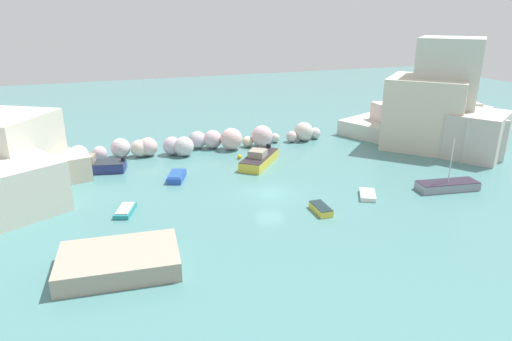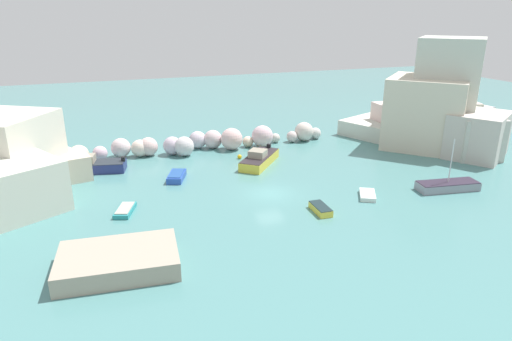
# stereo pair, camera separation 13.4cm
# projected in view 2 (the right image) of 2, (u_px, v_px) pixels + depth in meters

# --- Properties ---
(cove_water) EXTENTS (160.00, 160.00, 0.00)m
(cove_water) POSITION_uv_depth(u_px,v_px,m) (270.00, 193.00, 42.11)
(cove_water) COLOR teal
(cove_water) RESTS_ON ground
(cliff_headland_right) EXTENTS (19.73, 21.40, 13.16)m
(cliff_headland_right) POSITION_uv_depth(u_px,v_px,m) (437.00, 114.00, 57.58)
(cliff_headland_right) COLOR beige
(cliff_headland_right) RESTS_ON ground
(rock_breakwater) EXTENTS (32.61, 4.69, 2.67)m
(rock_breakwater) POSITION_uv_depth(u_px,v_px,m) (197.00, 142.00, 54.26)
(rock_breakwater) COLOR silver
(rock_breakwater) RESTS_ON ground
(stone_dock) EXTENTS (8.10, 5.73, 1.30)m
(stone_dock) POSITION_uv_depth(u_px,v_px,m) (119.00, 261.00, 29.52)
(stone_dock) COLOR #A89B88
(stone_dock) RESTS_ON ground
(channel_buoy) EXTENTS (0.50, 0.50, 0.50)m
(channel_buoy) POSITION_uv_depth(u_px,v_px,m) (240.00, 157.00, 51.87)
(channel_buoy) COLOR gold
(channel_buoy) RESTS_ON cove_water
(moored_boat_0) EXTENTS (2.46, 2.93, 0.40)m
(moored_boat_0) POSITION_uv_depth(u_px,v_px,m) (367.00, 195.00, 41.21)
(moored_boat_0) COLOR silver
(moored_boat_0) RESTS_ON cove_water
(moored_boat_1) EXTENTS (6.07, 2.75, 5.02)m
(moored_boat_1) POSITION_uv_depth(u_px,v_px,m) (448.00, 186.00, 42.75)
(moored_boat_1) COLOR gray
(moored_boat_1) RESTS_ON cove_water
(moored_boat_2) EXTENTS (7.05, 3.82, 1.82)m
(moored_boat_2) POSITION_uv_depth(u_px,v_px,m) (91.00, 165.00, 47.63)
(moored_boat_2) COLOR navy
(moored_boat_2) RESTS_ON cove_water
(moored_boat_3) EXTENTS (2.52, 3.48, 0.70)m
(moored_boat_3) POSITION_uv_depth(u_px,v_px,m) (177.00, 176.00, 45.49)
(moored_boat_3) COLOR #294FB3
(moored_boat_3) RESTS_ON cove_water
(moored_boat_4) EXTENTS (6.13, 6.61, 1.80)m
(moored_boat_4) POSITION_uv_depth(u_px,v_px,m) (259.00, 159.00, 49.85)
(moored_boat_4) COLOR gold
(moored_boat_4) RESTS_ON cove_water
(moored_boat_5) EXTENTS (2.19, 3.18, 0.46)m
(moored_boat_5) POSITION_uv_depth(u_px,v_px,m) (125.00, 210.00, 38.04)
(moored_boat_5) COLOR teal
(moored_boat_5) RESTS_ON cove_water
(moored_boat_6) EXTENTS (1.22, 2.62, 0.60)m
(moored_boat_6) POSITION_uv_depth(u_px,v_px,m) (321.00, 209.00, 38.08)
(moored_boat_6) COLOR yellow
(moored_boat_6) RESTS_ON cove_water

